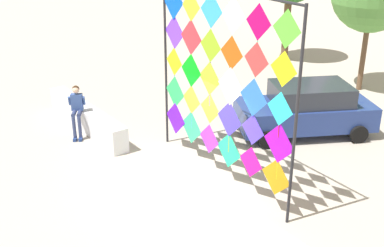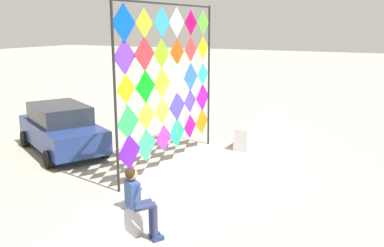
# 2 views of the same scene
# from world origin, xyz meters

# --- Properties ---
(ground) EXTENTS (120.00, 120.00, 0.00)m
(ground) POSITION_xyz_m (0.00, 0.00, 0.00)
(ground) COLOR #ADA393
(plaza_ledge_left) EXTENTS (4.74, 0.51, 0.78)m
(plaza_ledge_left) POSITION_xyz_m (-4.80, -0.51, 0.39)
(plaza_ledge_left) COLOR silver
(plaza_ledge_left) RESTS_ON ground
(kite_display_rack) EXTENTS (5.29, 0.25, 4.93)m
(kite_display_rack) POSITION_xyz_m (0.15, 0.98, 2.74)
(kite_display_rack) COLOR #232328
(kite_display_rack) RESTS_ON ground
(seated_vendor) EXTENTS (0.78, 0.69, 1.63)m
(seated_vendor) POSITION_xyz_m (-4.41, -0.95, 0.97)
(seated_vendor) COLOR navy
(seated_vendor) RESTS_ON ground
(parked_car) EXTENTS (3.59, 4.57, 1.64)m
(parked_car) POSITION_xyz_m (-0.34, 4.97, 0.83)
(parked_car) COLOR navy
(parked_car) RESTS_ON ground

